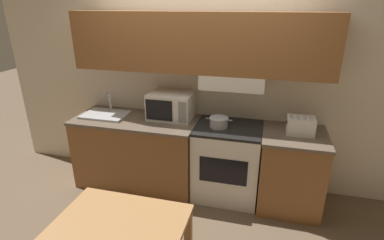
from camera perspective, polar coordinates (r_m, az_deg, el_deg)
name	(u,v)px	position (r m, az deg, el deg)	size (l,w,h in m)	color
ground_plane	(199,175)	(4.15, 1.39, -10.45)	(16.00, 16.00, 0.00)	brown
wall_back	(200,66)	(3.53, 1.55, 10.29)	(5.32, 0.38, 2.55)	silver
lower_counter_main	(138,151)	(3.86, -10.23, -5.84)	(1.50, 0.70, 0.89)	brown
lower_counter_right_stub	(291,170)	(3.57, 18.26, -9.04)	(0.68, 0.70, 0.89)	brown
stove_range	(227,161)	(3.60, 6.69, -7.81)	(0.75, 0.64, 0.89)	white
cooking_pot	(219,122)	(3.36, 5.13, -0.33)	(0.30, 0.22, 0.11)	#B7BABF
microwave	(171,106)	(3.59, -4.04, 2.72)	(0.52, 0.38, 0.31)	white
toaster	(301,126)	(3.37, 19.98, -1.00)	(0.29, 0.21, 0.18)	white
sink_basin	(105,114)	(3.86, -16.17, 1.08)	(0.54, 0.38, 0.27)	#B7BABF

